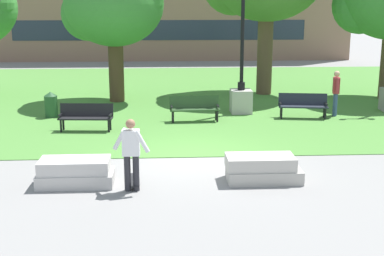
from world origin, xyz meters
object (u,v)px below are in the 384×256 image
(person_skateboarder, at_px, (131,151))
(trash_bin, at_px, (51,104))
(skateboard, at_px, (133,182))
(lamp_post_right, at_px, (241,85))
(park_bench_far_right, at_px, (195,107))
(concrete_block_center, at_px, (75,172))
(concrete_block_left, at_px, (262,169))
(park_bench_near_left, at_px, (86,115))
(person_bystander_far_lawn, at_px, (336,91))
(park_bench_near_right, at_px, (303,104))

(person_skateboarder, relative_size, trash_bin, 1.78)
(person_skateboarder, xyz_separation_m, skateboard, (0.01, 0.39, -0.88))
(skateboard, relative_size, lamp_post_right, 0.19)
(person_skateboarder, height_order, park_bench_far_right, person_skateboarder)
(lamp_post_right, relative_size, trash_bin, 5.63)
(concrete_block_center, xyz_separation_m, trash_bin, (-2.08, 7.63, 0.20))
(concrete_block_center, bearing_deg, person_skateboarder, -19.43)
(concrete_block_left, distance_m, person_skateboarder, 3.26)
(trash_bin, bearing_deg, lamp_post_right, 3.03)
(park_bench_near_left, bearing_deg, person_bystander_far_lawn, 11.51)
(lamp_post_right, bearing_deg, park_bench_far_right, -144.46)
(person_skateboarder, height_order, trash_bin, person_skateboarder)
(skateboard, relative_size, trash_bin, 1.08)
(lamp_post_right, height_order, trash_bin, lamp_post_right)
(park_bench_near_right, relative_size, trash_bin, 1.94)
(concrete_block_left, distance_m, lamp_post_right, 8.05)
(concrete_block_center, xyz_separation_m, person_bystander_far_lawn, (8.66, 7.28, 0.68))
(park_bench_near_right, relative_size, park_bench_far_right, 1.02)
(concrete_block_left, distance_m, park_bench_near_left, 7.36)
(concrete_block_center, distance_m, park_bench_near_left, 5.45)
(park_bench_near_left, distance_m, park_bench_far_right, 3.94)
(concrete_block_left, distance_m, park_bench_far_right, 6.76)
(person_skateboarder, xyz_separation_m, trash_bin, (-3.46, 8.12, -0.46))
(park_bench_near_left, relative_size, park_bench_far_right, 1.01)
(trash_bin, height_order, person_bystander_far_lawn, person_bystander_far_lawn)
(trash_bin, bearing_deg, concrete_block_left, -49.03)
(park_bench_far_right, height_order, trash_bin, trash_bin)
(skateboard, bearing_deg, concrete_block_left, 2.29)
(park_bench_far_right, xyz_separation_m, person_bystander_far_lawn, (5.39, 0.62, 0.44))
(skateboard, bearing_deg, park_bench_near_left, 108.57)
(concrete_block_center, distance_m, person_skateboarder, 1.60)
(person_bystander_far_lawn, bearing_deg, park_bench_near_left, -168.49)
(trash_bin, bearing_deg, person_skateboarder, -66.94)
(skateboard, distance_m, park_bench_far_right, 7.03)
(concrete_block_center, height_order, skateboard, concrete_block_center)
(park_bench_near_right, bearing_deg, person_bystander_far_lawn, 12.87)
(skateboard, height_order, lamp_post_right, lamp_post_right)
(concrete_block_left, height_order, lamp_post_right, lamp_post_right)
(concrete_block_left, xyz_separation_m, trash_bin, (-6.60, 7.61, 0.20))
(park_bench_near_right, distance_m, park_bench_far_right, 4.08)
(trash_bin, bearing_deg, park_bench_near_left, -53.95)
(person_skateboarder, distance_m, lamp_post_right, 9.31)
(skateboard, distance_m, park_bench_near_left, 5.84)
(skateboard, bearing_deg, lamp_post_right, 65.04)
(park_bench_near_left, height_order, person_bystander_far_lawn, person_bystander_far_lawn)
(concrete_block_center, xyz_separation_m, person_skateboarder, (1.38, -0.49, 0.66))
(park_bench_near_right, height_order, lamp_post_right, lamp_post_right)
(concrete_block_center, height_order, concrete_block_left, same)
(trash_bin, bearing_deg, concrete_block_center, -74.75)
(person_skateboarder, distance_m, park_bench_near_right, 9.56)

